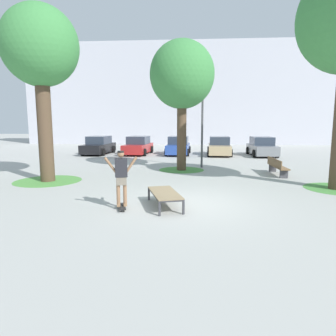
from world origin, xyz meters
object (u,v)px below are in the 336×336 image
at_px(skateboard, 122,207).
at_px(car_grey, 262,147).
at_px(light_post, 203,101).
at_px(car_red, 138,146).
at_px(tree_near_left, 40,50).
at_px(tree_mid_back, 182,76).
at_px(car_black, 99,146).
at_px(skate_box, 165,194).
at_px(car_tan, 219,147).
at_px(car_blue, 178,146).
at_px(park_bench, 277,166).
at_px(skater, 121,174).

height_order(skateboard, car_grey, car_grey).
bearing_deg(light_post, car_red, 124.52).
distance_m(tree_near_left, car_grey, 17.45).
height_order(tree_near_left, car_grey, tree_near_left).
relative_size(skateboard, light_post, 0.14).
distance_m(tree_mid_back, car_black, 11.73).
xyz_separation_m(skate_box, car_tan, (3.20, 15.57, 0.28)).
bearing_deg(skate_box, tree_mid_back, 87.47).
bearing_deg(light_post, car_black, 139.22).
bearing_deg(car_red, car_grey, -2.46).
xyz_separation_m(tree_mid_back, car_grey, (6.21, 7.82, -4.40)).
bearing_deg(tree_mid_back, car_blue, 93.27).
distance_m(car_black, car_grey, 13.38).
height_order(car_grey, light_post, light_post).
bearing_deg(car_grey, car_black, 178.41).
xyz_separation_m(car_grey, park_bench, (-1.36, -9.10, -0.24)).
bearing_deg(car_blue, car_grey, -4.30).
height_order(skateboard, car_tan, car_tan).
bearing_deg(light_post, skater, -107.31).
height_order(skateboard, park_bench, park_bench).
xyz_separation_m(skater, car_black, (-5.55, 16.08, -0.38)).
bearing_deg(skater, car_black, 109.05).
bearing_deg(tree_near_left, skateboard, -44.22).
height_order(car_blue, car_grey, same).
distance_m(tree_mid_back, car_grey, 10.91).
distance_m(skateboard, car_tan, 16.58).
relative_size(car_black, car_blue, 1.01).
bearing_deg(car_grey, light_post, -126.56).
height_order(skate_box, car_tan, car_tan).
height_order(skater, light_post, light_post).
relative_size(car_blue, car_grey, 1.02).
xyz_separation_m(car_tan, park_bench, (1.98, -9.35, -0.24)).
height_order(skater, park_bench, skater).
bearing_deg(car_red, park_bench, -47.74).
xyz_separation_m(skate_box, car_blue, (-0.14, 15.83, 0.28)).
distance_m(car_black, park_bench, 15.30).
relative_size(skater, light_post, 0.29).
xyz_separation_m(car_red, park_bench, (8.66, -9.54, -0.24)).
height_order(skate_box, car_blue, car_blue).
height_order(skater, tree_near_left, tree_near_left).
bearing_deg(car_blue, car_red, -178.77).
bearing_deg(tree_near_left, car_red, 79.88).
bearing_deg(park_bench, car_red, 132.26).
relative_size(car_tan, park_bench, 1.79).
bearing_deg(car_tan, skate_box, -101.62).
distance_m(skateboard, skater, 0.99).
bearing_deg(skateboard, light_post, 72.70).
bearing_deg(car_red, skater, -82.21).
height_order(skate_box, tree_mid_back, tree_mid_back).
height_order(skater, car_tan, skater).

